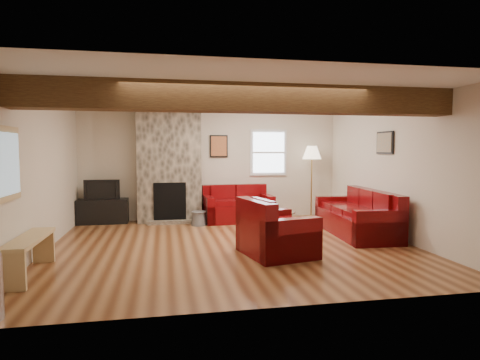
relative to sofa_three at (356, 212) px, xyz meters
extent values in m
plane|color=#5D3118|center=(-2.48, -0.44, -0.42)|extent=(8.00, 8.00, 0.00)
plane|color=white|center=(-2.48, -0.44, 2.08)|extent=(8.00, 8.00, 0.00)
plane|color=beige|center=(-2.48, 2.31, 0.83)|extent=(8.00, 0.00, 8.00)
plane|color=beige|center=(-2.48, -3.19, 0.83)|extent=(8.00, 0.00, 8.00)
plane|color=beige|center=(-5.48, -0.44, 0.83)|extent=(0.00, 7.50, 7.50)
plane|color=beige|center=(0.52, -0.44, 0.83)|extent=(0.00, 7.50, 7.50)
cube|color=#331C0F|center=(-2.48, -1.69, 1.89)|extent=(6.00, 0.36, 0.38)
cube|color=#37322A|center=(-3.48, 2.06, 0.83)|extent=(1.40, 0.50, 2.50)
cube|color=black|center=(-3.48, 1.81, 0.03)|extent=(0.70, 0.06, 0.90)
cube|color=#37322A|center=(-3.48, 1.76, -0.38)|extent=(1.00, 0.25, 0.08)
cylinder|color=#452916|center=(-1.47, 0.51, -0.40)|extent=(0.55, 0.55, 0.04)
cylinder|color=#452916|center=(-1.47, 0.51, -0.24)|extent=(0.29, 0.29, 0.37)
cylinder|color=white|center=(-1.47, 0.51, -0.03)|extent=(0.82, 0.82, 0.02)
cube|color=maroon|center=(-1.47, 0.51, -0.01)|extent=(0.23, 0.16, 0.03)
cube|color=black|center=(-4.93, 2.09, -0.15)|extent=(1.07, 0.43, 0.54)
imported|color=black|center=(-4.93, 2.09, 0.33)|extent=(0.75, 0.10, 0.43)
cylinder|color=tan|center=(-0.18, 1.90, -0.41)|extent=(0.31, 0.31, 0.03)
cylinder|color=tan|center=(-0.18, 1.90, 0.34)|extent=(0.03, 0.03, 1.53)
cone|color=beige|center=(-0.18, 1.90, 1.13)|extent=(0.44, 0.44, 0.31)
camera|label=1|loc=(-3.60, -7.05, 1.19)|focal=30.00mm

